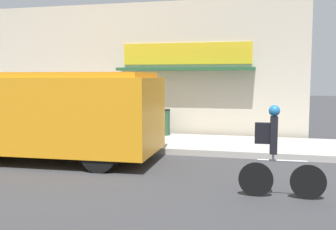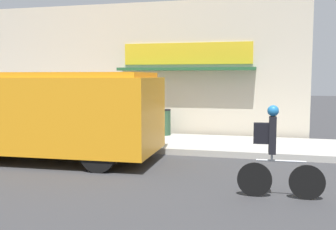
{
  "view_description": "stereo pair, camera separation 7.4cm",
  "coord_description": "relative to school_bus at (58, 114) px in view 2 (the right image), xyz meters",
  "views": [
    {
      "loc": [
        4.72,
        -10.1,
        2.11
      ],
      "look_at": [
        2.27,
        -0.2,
        1.1
      ],
      "focal_mm": 42.0,
      "sensor_mm": 36.0,
      "label": 1
    },
    {
      "loc": [
        4.79,
        -10.09,
        2.11
      ],
      "look_at": [
        2.27,
        -0.2,
        1.1
      ],
      "focal_mm": 42.0,
      "sensor_mm": 36.0,
      "label": 2
    }
  ],
  "objects": [
    {
      "name": "sidewalk",
      "position": [
        0.27,
        2.7,
        -1.08
      ],
      "size": [
        28.0,
        2.77,
        0.17
      ],
      "color": "#ADAAA3",
      "rests_on": "ground_plane"
    },
    {
      "name": "ground_plane",
      "position": [
        0.27,
        1.32,
        -1.16
      ],
      "size": [
        70.0,
        70.0,
        0.0
      ],
      "primitive_type": "plane",
      "color": "#38383A"
    },
    {
      "name": "trash_bin",
      "position": [
        1.74,
        3.69,
        -0.57
      ],
      "size": [
        0.47,
        0.47,
        0.85
      ],
      "color": "#2D5138",
      "rests_on": "sidewalk"
    },
    {
      "name": "school_bus",
      "position": [
        0.0,
        0.0,
        0.0
      ],
      "size": [
        5.49,
        2.73,
        2.2
      ],
      "rotation": [
        0.0,
        0.0,
        0.03
      ],
      "color": "orange",
      "rests_on": "ground_plane"
    },
    {
      "name": "cyclist",
      "position": [
        5.19,
        -1.85,
        -0.37
      ],
      "size": [
        1.48,
        0.2,
        1.62
      ],
      "rotation": [
        0.0,
        0.0,
        0.04
      ],
      "color": "black",
      "rests_on": "ground_plane"
    },
    {
      "name": "storefront",
      "position": [
        0.35,
        4.37,
        1.16
      ],
      "size": [
        12.2,
        0.75,
        4.62
      ],
      "color": "beige",
      "rests_on": "ground_plane"
    }
  ]
}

